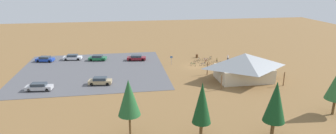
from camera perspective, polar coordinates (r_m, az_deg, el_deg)
The scene contains 26 objects.
ground at distance 69.39m, azimuth 5.03°, elevation 0.16°, with size 160.00×160.00×0.00m, color olive.
parking_lot_asphalt at distance 68.04m, azimuth -14.46°, elevation -0.64°, with size 32.13×29.85×0.05m, color #56565B.
bike_pavilion at distance 60.85m, azimuth 14.61°, elevation 0.37°, with size 12.90×9.34×5.60m.
trash_bin at distance 76.92m, azimuth 5.64°, elevation 2.16°, with size 0.60×0.60×0.90m, color brown.
lot_sign at distance 69.91m, azimuth 0.66°, elevation 1.56°, with size 0.56×0.08×2.20m.
pine_far_east at distance 37.61m, azimuth 6.63°, elevation -7.00°, with size 2.46×2.46×7.50m.
pine_east at distance 39.65m, azimuth 20.19°, elevation -6.40°, with size 2.83×2.83×7.65m.
pine_center at distance 37.73m, azimuth -7.63°, elevation -5.94°, with size 2.92×2.92×7.74m.
bicycle_blue_edge_north at distance 69.93m, azimuth 6.81°, elevation 0.53°, with size 1.63×0.48×0.77m.
bicycle_red_near_sign at distance 72.54m, azimuth 7.33°, elevation 1.12°, with size 0.89×1.44×0.80m.
bicycle_teal_by_bin at distance 75.41m, azimuth 8.27°, elevation 1.72°, with size 1.18×1.31×0.89m.
bicycle_green_lone_east at distance 69.71m, azimuth 4.90°, elevation 0.54°, with size 1.04×1.43×0.79m.
bicycle_orange_back_row at distance 70.91m, azimuth 8.27°, elevation 0.72°, with size 1.32×1.09×0.81m.
bicycle_silver_yard_right at distance 74.69m, azimuth 6.01°, elevation 1.62°, with size 0.65×1.57×0.78m.
bicycle_white_yard_center at distance 71.59m, azimuth 9.95°, elevation 0.81°, with size 1.72×0.69×0.89m.
bicycle_yellow_front_row at distance 74.16m, azimuth 9.48°, elevation 1.37°, with size 0.50×1.64×0.81m.
bicycle_black_lone_west at distance 71.83m, azimuth 5.51°, elevation 1.02°, with size 1.69×0.59×0.84m.
bicycle_purple_edge_south at distance 74.26m, azimuth 7.30°, elevation 1.48°, with size 1.73×0.48×0.74m.
car_green_second_row at distance 75.78m, azimuth -13.54°, elevation 1.76°, with size 4.59×2.62×1.38m.
car_maroon_by_curb at distance 74.19m, azimuth -6.15°, elevation 1.80°, with size 4.88×2.48×1.32m.
car_white_aisle_side at distance 78.11m, azimuth -18.08°, elevation 1.84°, with size 4.65×2.28×1.38m.
car_tan_front_row at distance 58.45m, azimuth -13.07°, elevation -2.65°, with size 4.61×2.30×1.46m.
car_silver_mid_lot at distance 58.97m, azimuth -23.81°, elevation -3.53°, with size 4.89×2.24×1.42m.
car_blue_back_corner at distance 78.78m, azimuth -22.81°, elevation 1.45°, with size 4.57×2.79×1.33m.
visitor_by_pavilion at distance 69.02m, azimuth 11.24°, elevation 0.54°, with size 0.40×0.38×1.63m.
visitor_crossing_yard at distance 74.43m, azimuth 11.56°, elevation 1.75°, with size 0.36×0.36×1.72m.
Camera 1 is at (16.87, 64.32, 19.82)m, focal length 31.32 mm.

